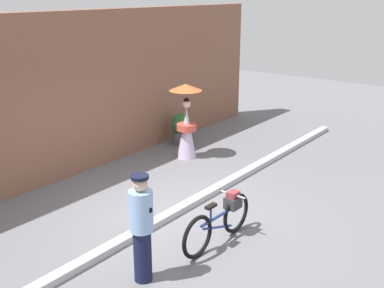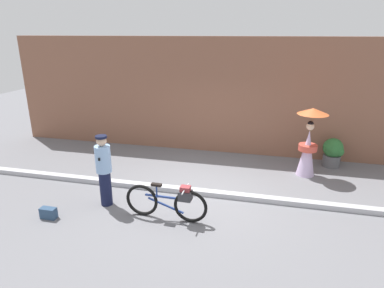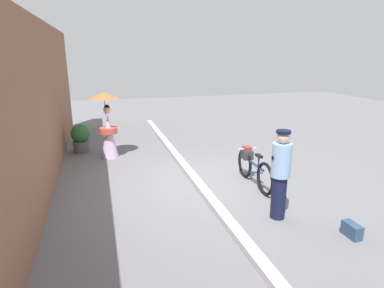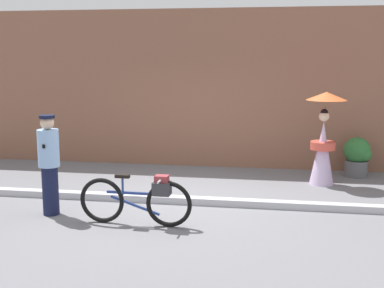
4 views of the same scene
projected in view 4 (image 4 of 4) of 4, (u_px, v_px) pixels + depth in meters
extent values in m
plane|color=slate|center=(177.00, 203.00, 8.95)|extent=(30.00, 30.00, 0.00)
cube|color=brown|center=(204.00, 88.00, 11.82)|extent=(14.00, 0.40, 3.59)
cube|color=#B2B2B7|center=(177.00, 200.00, 8.94)|extent=(14.00, 0.20, 0.12)
torus|color=black|center=(169.00, 204.00, 7.66)|extent=(0.71, 0.09, 0.71)
torus|color=black|center=(102.00, 200.00, 7.86)|extent=(0.71, 0.09, 0.71)
cube|color=navy|center=(135.00, 193.00, 7.74)|extent=(0.89, 0.06, 0.04)
cube|color=navy|center=(135.00, 205.00, 7.77)|extent=(0.78, 0.05, 0.28)
cylinder|color=navy|center=(123.00, 185.00, 7.75)|extent=(0.03, 0.03, 0.29)
cube|color=black|center=(122.00, 176.00, 7.73)|extent=(0.22, 0.10, 0.05)
cylinder|color=silver|center=(162.00, 179.00, 7.62)|extent=(0.04, 0.48, 0.03)
cube|color=#333338|center=(162.00, 188.00, 7.64)|extent=(0.27, 0.23, 0.20)
cube|color=maroon|center=(162.00, 180.00, 7.62)|extent=(0.20, 0.17, 0.14)
cylinder|color=#141938|center=(50.00, 191.00, 8.26)|extent=(0.26, 0.26, 0.80)
cylinder|color=#8CB2E0|center=(48.00, 148.00, 8.14)|extent=(0.34, 0.34, 0.60)
sphere|color=#D8B293|center=(47.00, 123.00, 8.07)|extent=(0.22, 0.22, 0.22)
cylinder|color=black|center=(47.00, 117.00, 8.05)|extent=(0.25, 0.25, 0.05)
cube|color=black|center=(48.00, 144.00, 8.13)|extent=(0.06, 0.38, 0.06)
cone|color=silver|center=(322.00, 153.00, 10.17)|extent=(0.48, 0.48, 1.27)
cylinder|color=#D14C3D|center=(323.00, 146.00, 10.14)|extent=(0.49, 0.49, 0.16)
sphere|color=beige|center=(324.00, 116.00, 10.04)|extent=(0.20, 0.20, 0.20)
sphere|color=black|center=(324.00, 113.00, 10.03)|extent=(0.15, 0.15, 0.15)
cylinder|color=olive|center=(326.00, 110.00, 10.07)|extent=(0.02, 0.02, 0.55)
cone|color=orange|center=(327.00, 96.00, 10.02)|extent=(0.80, 0.80, 0.16)
cylinder|color=#59595B|center=(356.00, 168.00, 10.90)|extent=(0.48, 0.48, 0.34)
sphere|color=#2D6B33|center=(357.00, 150.00, 10.84)|extent=(0.56, 0.56, 0.56)
sphere|color=#2D6B33|center=(364.00, 154.00, 10.74)|extent=(0.31, 0.31, 0.31)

